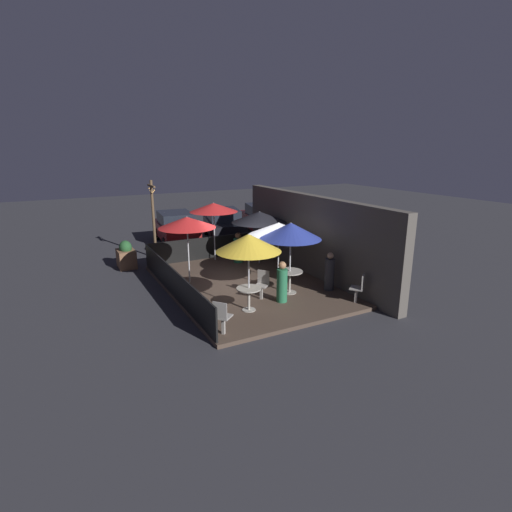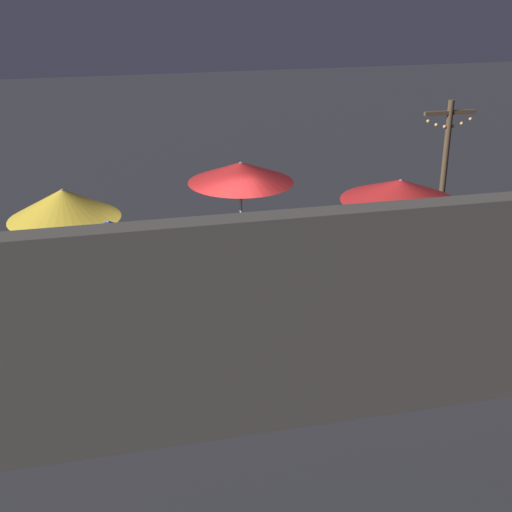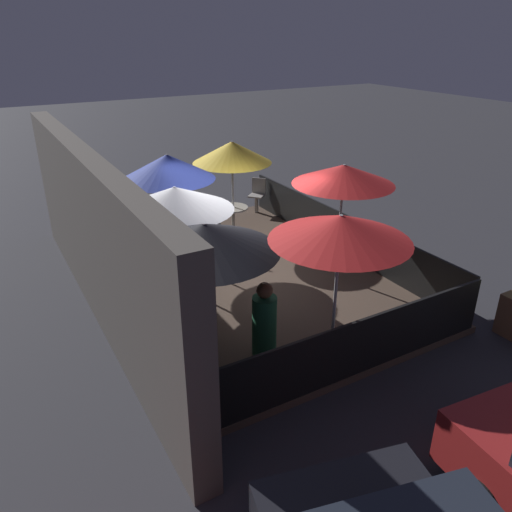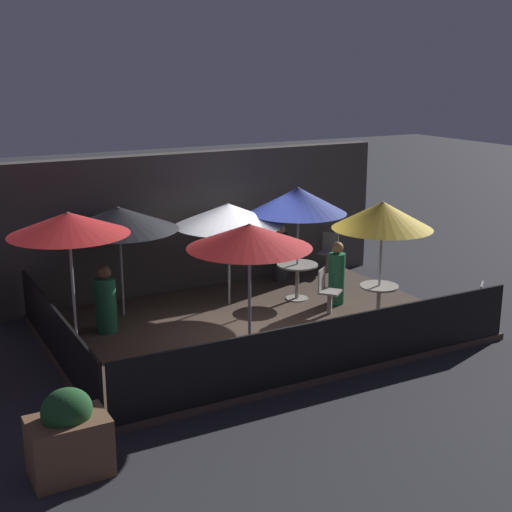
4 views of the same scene
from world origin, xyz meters
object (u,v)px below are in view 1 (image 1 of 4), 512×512
Objects in this scene: patio_umbrella_0 at (291,231)px; patio_umbrella_1 at (249,243)px; patio_umbrella_2 at (187,222)px; patron_1 at (238,249)px; patron_0 at (330,273)px; planter_box at (126,256)px; patio_chair_1 at (359,287)px; light_post at (153,215)px; patio_umbrella_3 at (214,207)px; dining_table_0 at (290,275)px; dining_table_1 at (249,293)px; patio_chair_2 at (262,284)px; parked_car_2 at (263,219)px; patio_umbrella_4 at (259,217)px; patio_umbrella_5 at (279,229)px; parked_car_1 at (223,223)px; parked_car_0 at (176,227)px; patron_2 at (282,283)px; patio_chair_0 at (222,316)px.

patio_umbrella_1 is at bearing -69.85° from patio_umbrella_0.
patio_umbrella_2 reaches higher than patron_1.
planter_box is (-6.30, -5.57, -0.21)m from patron_0.
light_post is at bearing -12.70° from patio_chair_1.
patio_umbrella_3 reaches higher than patio_umbrella_0.
dining_table_0 is (0.00, 0.00, -1.52)m from patio_umbrella_0.
dining_table_0 is 1.41m from patron_0.
patio_chair_1 reaches higher than dining_table_0.
patron_0 is at bearing 74.14° from dining_table_0.
patio_umbrella_0 is 2.54m from dining_table_1.
patio_chair_2 is 0.19× the size of parked_car_2.
patio_umbrella_0 reaches higher than patio_umbrella_4.
patio_chair_2 is 0.80× the size of planter_box.
patio_umbrella_4 reaches higher than patio_chair_2.
dining_table_0 is 0.25× the size of light_post.
patio_umbrella_4 is 4.30m from patio_chair_2.
parked_car_2 is at bearing 109.47° from light_post.
patio_umbrella_0 reaches higher than patio_chair_2.
patio_umbrella_5 is at bearing -9.99° from patio_umbrella_4.
parked_car_1 is at bearing 171.78° from patio_umbrella_5.
patron_0 is (-1.39, -0.06, 0.09)m from patio_chair_1.
patio_umbrella_3 is (-4.89, -0.69, 0.16)m from patio_umbrella_0.
light_post reaches higher than dining_table_1.
patron_0 is at bearing 19.80° from parked_car_0.
dining_table_1 is at bearing -6.08° from parked_car_1.
patio_chair_1 is 0.82× the size of planter_box.
parked_car_2 is at bearing 111.83° from planter_box.
patio_umbrella_0 is 1.52m from dining_table_0.
patio_umbrella_5 is at bearing 17.36° from patio_umbrella_3.
light_post reaches higher than patio_umbrella_3.
patron_0 is (0.35, 2.43, 0.10)m from patio_chair_2.
parked_car_2 reaches higher than dining_table_0.
light_post reaches higher than planter_box.
dining_table_0 is 0.94× the size of patio_chair_2.
patio_umbrella_3 reaches higher than patron_2.
parked_car_2 is (-9.93, 5.97, -1.36)m from patio_umbrella_1.
patio_umbrella_1 is (0.69, -1.88, -0.04)m from patio_umbrella_0.
patio_umbrella_4 is at bearing 47.97° from patio_umbrella_3.
patio_chair_0 reaches higher than dining_table_0.
patio_umbrella_5 is 7.96m from parked_car_0.
patio_umbrella_0 is 7.47m from planter_box.
parked_car_2 reaches higher than planter_box.
parked_car_0 is at bearing -173.09° from patio_umbrella_0.
dining_table_0 is 9.11m from parked_car_1.
patio_umbrella_1 is 1.78× the size of patron_2.
patio_umbrella_4 is at bearing 167.68° from patio_umbrella_0.
dining_table_0 is 0.92× the size of patio_chair_1.
patio_chair_2 is 0.69× the size of patron_2.
dining_table_0 is at bearing 110.15° from dining_table_1.
dining_table_1 is 3.25m from patron_0.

